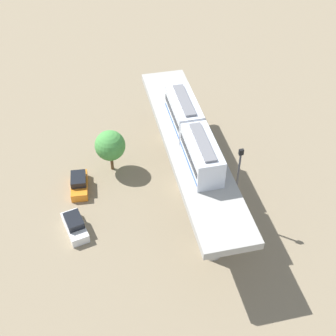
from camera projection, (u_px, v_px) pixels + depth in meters
ground_plane at (189, 189)px, 52.18m from camera, size 120.00×120.00×0.00m
viaduct at (190, 154)px, 48.58m from camera, size 5.20×28.00×6.97m
train at (192, 133)px, 46.10m from camera, size 2.64×13.55×3.24m
parked_car_orange at (79, 184)px, 51.77m from camera, size 2.14×4.34×1.76m
parked_car_white at (75, 226)px, 47.30m from camera, size 2.69×4.50×1.76m
tree_near_viaduct at (110, 146)px, 52.29m from camera, size 3.51×3.51×5.34m
signal_post at (237, 183)px, 45.42m from camera, size 0.44×0.28×9.57m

